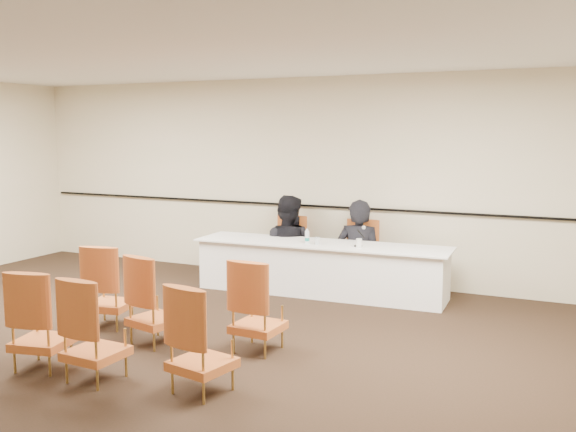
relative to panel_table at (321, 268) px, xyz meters
The scene contains 20 objects.
floor 3.20m from the panel_table, 99.71° to the right, with size 10.00×10.00×0.00m, color black.
ceiling 4.14m from the panel_table, 99.71° to the right, with size 10.00×10.00×0.00m, color white.
wall_back 1.54m from the panel_table, 121.76° to the left, with size 10.00×0.04×3.00m, color beige.
wall_rail 1.24m from the panel_table, 122.98° to the left, with size 9.80×0.04×0.03m, color black.
panel_table is the anchor object (origin of this frame).
panelist_main 0.65m from the panel_table, 57.06° to the left, with size 0.67×0.44×1.83m, color black.
panelist_main_chair 0.67m from the panel_table, 57.06° to the left, with size 0.50×0.50×0.95m, color #AE601F, non-canonical shape.
panelist_second 0.90m from the panel_table, 146.12° to the left, with size 0.85×0.66×1.74m, color black.
panelist_second_chair 0.90m from the panel_table, 146.12° to the left, with size 0.50×0.50×0.95m, color #AE601F, non-canonical shape.
papers 0.68m from the panel_table, ahead, with size 0.30×0.22×0.00m, color white.
microphone 0.74m from the panel_table, ahead, with size 0.10×0.19×0.27m, color black, non-canonical shape.
water_bottle 0.49m from the panel_table, 143.94° to the right, with size 0.06×0.06×0.20m, color #19897F, non-canonical shape.
drinking_glass 0.42m from the panel_table, 90.01° to the right, with size 0.06×0.06×0.10m, color silver.
coffee_cup 0.73m from the panel_table, 12.53° to the right, with size 0.08×0.08×0.12m, color white.
aud_chair_front_left 2.88m from the panel_table, 123.98° to the right, with size 0.50×0.50×0.95m, color #AE601F, non-canonical shape.
aud_chair_front_mid 2.77m from the panel_table, 106.22° to the right, with size 0.50×0.50×0.95m, color #AE601F, non-canonical shape.
aud_chair_front_right 2.43m from the panel_table, 82.88° to the right, with size 0.50×0.50×0.95m, color #AE601F, non-canonical shape.
aud_chair_back_left 3.91m from the panel_table, 109.48° to the right, with size 0.50×0.50×0.95m, color #AE601F, non-canonical shape.
aud_chair_back_mid 3.76m from the panel_table, 99.90° to the right, with size 0.50×0.50×0.95m, color #AE601F, non-canonical shape.
aud_chair_back_right 3.55m from the panel_table, 84.21° to the right, with size 0.50×0.50×0.95m, color #AE601F, non-canonical shape.
Camera 1 is at (3.76, -4.81, 2.20)m, focal length 40.00 mm.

